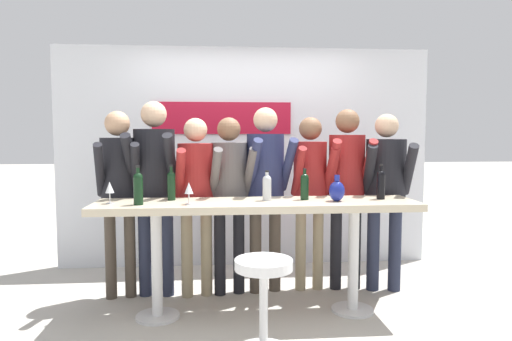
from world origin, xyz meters
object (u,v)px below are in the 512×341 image
person_rightmost (386,182)px  person_left (155,176)px  person_right (310,183)px  wine_bottle_4 (381,183)px  wine_bottle_0 (305,185)px  decorative_vase (337,191)px  wine_bottle_2 (171,184)px  person_far_right (347,178)px  wine_bottle_1 (267,186)px  tasting_table (257,218)px  bar_stool (264,291)px  person_center_left (196,186)px  person_center (229,185)px  wine_bottle_3 (138,187)px  person_far_left (119,182)px  wine_glass_0 (189,189)px  person_center_right (266,178)px  wine_glass_1 (110,188)px

person_rightmost → person_left: bearing=-171.6°
person_right → wine_bottle_4: bearing=-49.7°
wine_bottle_0 → decorative_vase: wine_bottle_0 is taller
wine_bottle_2 → person_far_right: bearing=14.9°
person_right → wine_bottle_1: 0.71m
person_left → wine_bottle_2: person_left is taller
tasting_table → wine_bottle_2: wine_bottle_2 is taller
person_far_right → wine_bottle_4: (0.15, -0.52, 0.00)m
wine_bottle_1 → wine_bottle_4: (0.98, -0.00, 0.02)m
bar_stool → wine_bottle_2: bearing=129.8°
person_left → person_center_left: bearing=-3.5°
person_center → wine_bottle_0: person_center is taller
wine_bottle_3 → wine_bottle_4: (2.02, 0.15, -0.00)m
person_far_left → wine_glass_0: size_ratio=9.78×
wine_bottle_0 → wine_bottle_3: wine_bottle_3 is taller
person_left → wine_bottle_2: (0.19, -0.40, -0.03)m
bar_stool → wine_bottle_4: bearing=34.6°
person_center_right → person_far_right: (0.79, 0.01, -0.00)m
tasting_table → decorative_vase: size_ratio=12.13×
wine_glass_1 → decorative_vase: size_ratio=0.80×
tasting_table → person_left: bearing=149.6°
person_center_left → person_right: (1.09, 0.09, 0.02)m
wine_glass_1 → person_center: bearing=29.0°
person_far_left → person_right: 1.79m
person_rightmost → wine_bottle_2: size_ratio=5.74×
person_far_right → wine_bottle_3: person_far_right is taller
wine_glass_1 → tasting_table: bearing=1.2°
bar_stool → person_center_left: person_center_left is taller
wine_bottle_0 → bar_stool: bearing=-119.1°
person_center_left → decorative_vase: person_center_left is taller
bar_stool → wine_bottle_4: wine_bottle_4 is taller
person_far_left → decorative_vase: 1.97m
person_right → wine_glass_1: (-1.75, -0.60, 0.03)m
tasting_table → person_center_left: bearing=137.2°
person_far_left → wine_glass_1: (0.04, -0.52, 0.00)m
bar_stool → wine_bottle_3: bearing=147.1°
wine_bottle_4 → person_left: bearing=166.1°
person_center → wine_bottle_0: 0.77m
bar_stool → person_center: 1.37m
tasting_table → wine_bottle_3: 0.99m
person_left → person_right: size_ratio=1.08×
bar_stool → decorative_vase: decorative_vase is taller
person_center_left → wine_bottle_1: person_center_left is taller
decorative_vase → person_left: bearing=159.7°
person_rightmost → wine_bottle_1: size_ratio=6.77×
wine_bottle_4 → person_far_right: bearing=105.9°
person_right → wine_bottle_1: (-0.48, -0.53, 0.03)m
person_center_left → wine_bottle_2: bearing=-127.6°
wine_glass_0 → wine_bottle_2: bearing=122.6°
person_center → wine_bottle_2: size_ratio=5.62×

